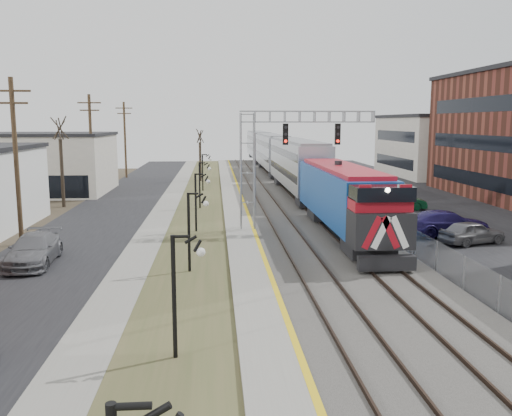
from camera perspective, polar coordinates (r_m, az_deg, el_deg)
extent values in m
cube|color=black|center=(44.78, -15.65, -0.78)|extent=(7.00, 120.00, 0.04)
cube|color=gray|center=(44.12, -9.91, -0.69)|extent=(2.00, 120.00, 0.08)
cube|color=#414927|center=(43.93, -6.01, -0.66)|extent=(4.00, 120.00, 0.06)
cube|color=gray|center=(43.92, -2.10, -0.50)|extent=(2.00, 120.00, 0.24)
cube|color=#595651|center=(44.40, 4.36, -0.44)|extent=(8.00, 120.00, 0.20)
cube|color=black|center=(47.72, 18.75, -0.33)|extent=(16.00, 120.00, 0.04)
cube|color=gold|center=(43.95, -0.95, -0.33)|extent=(0.24, 120.00, 0.01)
cube|color=#2D2119|center=(44.04, 0.82, -0.27)|extent=(0.08, 120.00, 0.15)
cube|color=#2D2119|center=(44.20, 2.76, -0.24)|extent=(0.08, 120.00, 0.15)
cube|color=#2D2119|center=(44.49, 5.32, -0.21)|extent=(0.08, 120.00, 0.15)
cube|color=#2D2119|center=(44.77, 7.21, -0.18)|extent=(0.08, 120.00, 0.15)
cube|color=#124395|center=(34.76, 9.31, 0.78)|extent=(3.00, 17.00, 4.25)
cube|color=black|center=(26.89, 13.59, -5.65)|extent=(2.80, 0.50, 0.70)
cube|color=#9C9EA6|center=(54.52, 4.30, 4.41)|extent=(3.00, 22.00, 5.33)
cube|color=#9C9EA6|center=(77.08, 1.75, 5.78)|extent=(3.00, 22.00, 5.33)
cube|color=#9C9EA6|center=(99.76, 0.35, 6.53)|extent=(3.00, 22.00, 5.33)
cube|color=gray|center=(36.51, -0.91, 3.70)|extent=(1.00, 1.00, 8.00)
cube|color=gray|center=(36.81, 5.39, 9.55)|extent=(9.00, 0.80, 0.80)
cube|color=black|center=(36.15, 3.12, 7.76)|extent=(0.35, 0.25, 1.40)
cube|color=black|center=(36.77, 8.59, 7.70)|extent=(0.35, 0.25, 1.40)
cylinder|color=black|center=(17.21, -8.62, -9.36)|extent=(0.14, 0.14, 4.00)
cylinder|color=black|center=(26.86, -7.07, -2.63)|extent=(0.14, 0.14, 4.00)
cylinder|color=black|center=(36.71, -6.36, 0.53)|extent=(0.14, 0.14, 4.00)
cylinder|color=black|center=(46.62, -5.95, 2.34)|extent=(0.14, 0.14, 4.00)
cylinder|color=black|center=(58.55, -5.64, 3.71)|extent=(0.14, 0.14, 4.00)
cylinder|color=#4C3823|center=(35.40, -23.92, 4.38)|extent=(0.28, 0.28, 10.00)
cylinder|color=#4C3823|center=(54.63, -16.95, 6.14)|extent=(0.28, 0.28, 10.00)
cylinder|color=#4C3823|center=(74.27, -13.62, 6.94)|extent=(0.28, 0.28, 10.00)
cube|color=gray|center=(45.12, 9.65, 0.51)|extent=(0.04, 120.00, 1.60)
cube|color=beige|center=(61.25, -21.81, 4.28)|extent=(14.00, 12.00, 6.00)
cube|color=beige|center=(80.32, 19.77, 6.09)|extent=(16.00, 18.00, 8.00)
cylinder|color=#382D23|center=(50.28, -19.74, 3.47)|extent=(0.30, 0.30, 5.95)
cylinder|color=#382D23|center=(68.49, -5.89, 4.86)|extent=(0.30, 0.30, 4.90)
imported|color=#1F1752|center=(37.45, 19.42, -1.59)|extent=(5.87, 2.78, 1.65)
imported|color=slate|center=(35.56, 21.77, -2.45)|extent=(4.50, 2.91, 1.42)
imported|color=#0B381D|center=(47.65, 15.01, 0.64)|extent=(4.40, 2.20, 1.38)
imported|color=slate|center=(30.60, -22.36, -4.15)|extent=(2.48, 5.46, 1.55)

